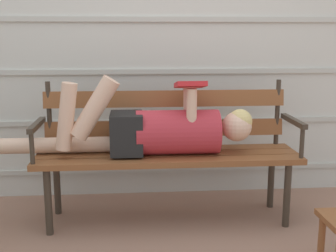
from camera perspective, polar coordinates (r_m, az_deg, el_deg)
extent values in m
plane|color=#936B56|center=(2.93, 0.10, -12.34)|extent=(12.00, 12.00, 0.00)
cube|color=beige|center=(3.29, -0.79, 13.48)|extent=(5.07, 0.06, 2.59)
cube|color=#B7B7AD|center=(3.41, -0.69, -5.54)|extent=(5.07, 0.02, 0.04)
cube|color=#B7B7AD|center=(3.31, -0.71, 0.59)|extent=(5.07, 0.02, 0.04)
cube|color=#B7B7AD|center=(3.26, -0.73, 6.98)|extent=(5.07, 0.02, 0.04)
cube|color=#B7B7AD|center=(3.25, -0.74, 13.50)|extent=(5.07, 0.02, 0.04)
cube|color=brown|center=(2.71, 0.24, -4.70)|extent=(1.67, 0.13, 0.04)
cube|color=brown|center=(2.85, 0.00, -3.91)|extent=(1.67, 0.13, 0.04)
cube|color=brown|center=(2.98, -0.22, -3.19)|extent=(1.67, 0.13, 0.04)
cube|color=brown|center=(3.01, -0.31, -0.31)|extent=(1.60, 0.05, 0.11)
cube|color=brown|center=(2.97, -0.31, 3.51)|extent=(1.60, 0.05, 0.11)
cylinder|color=#382D23|center=(3.03, -14.95, 1.33)|extent=(0.03, 0.03, 0.45)
cylinder|color=#382D23|center=(3.14, 13.81, 1.74)|extent=(0.03, 0.03, 0.45)
cylinder|color=#382D23|center=(2.80, -15.08, -9.41)|extent=(0.04, 0.04, 0.41)
cylinder|color=#382D23|center=(2.91, 14.99, -8.57)|extent=(0.04, 0.04, 0.41)
cylinder|color=#382D23|center=(3.10, -14.01, -7.26)|extent=(0.04, 0.04, 0.41)
cylinder|color=#382D23|center=(3.20, 13.05, -6.60)|extent=(0.04, 0.04, 0.41)
cube|color=#382D23|center=(2.85, -16.46, 0.13)|extent=(0.04, 0.40, 0.03)
cylinder|color=#382D23|center=(2.71, -17.02, -2.63)|extent=(0.03, 0.03, 0.20)
cube|color=#382D23|center=(2.97, 15.76, 0.63)|extent=(0.04, 0.40, 0.03)
cylinder|color=#382D23|center=(2.84, 16.78, -1.98)|extent=(0.03, 0.03, 0.20)
cylinder|color=#B72D38|center=(2.81, 1.21, -0.78)|extent=(0.52, 0.28, 0.28)
cube|color=black|center=(2.80, -5.32, -0.89)|extent=(0.20, 0.27, 0.25)
sphere|color=beige|center=(2.87, 8.79, -0.05)|extent=(0.19, 0.19, 0.19)
sphere|color=#E0C67A|center=(2.87, 9.20, 0.60)|extent=(0.16, 0.16, 0.16)
cylinder|color=beige|center=(2.72, -9.35, 2.29)|extent=(0.31, 0.11, 0.40)
cylinder|color=beige|center=(2.74, -12.86, 1.18)|extent=(0.15, 0.09, 0.42)
cylinder|color=beige|center=(2.92, -14.46, -2.40)|extent=(0.77, 0.10, 0.10)
cylinder|color=beige|center=(2.72, 3.03, 1.82)|extent=(0.06, 0.06, 0.28)
cylinder|color=beige|center=(2.87, 2.61, 2.36)|extent=(0.06, 0.06, 0.28)
cube|color=red|center=(2.77, 2.85, 5.30)|extent=(0.18, 0.25, 0.07)
cylinder|color=brown|center=(2.54, 19.05, -13.56)|extent=(0.04, 0.04, 0.27)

